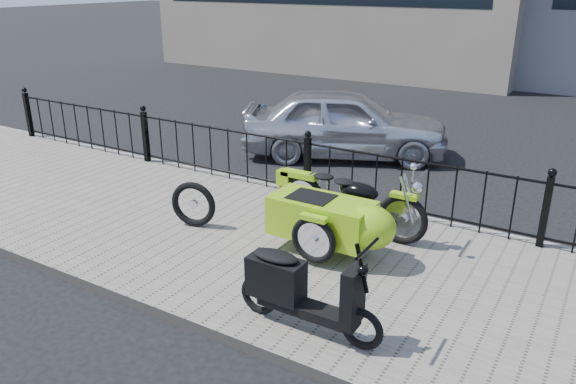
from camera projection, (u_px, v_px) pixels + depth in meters
The scene contains 8 objects.
ground at pixel (263, 232), 8.06m from camera, with size 120.00×120.00×0.00m, color black.
sidewalk at pixel (242, 241), 7.64m from camera, with size 30.00×3.80×0.12m, color gray.
curb at pixel (311, 196), 9.19m from camera, with size 30.00×0.10×0.12m, color gray.
iron_fence at pixel (307, 168), 8.89m from camera, with size 14.11×0.11×1.08m.
motorcycle_sidecar at pixel (339, 216), 7.08m from camera, with size 2.28×1.48×0.98m.
scooter at pixel (298, 290), 5.53m from camera, with size 1.60×0.47×1.08m.
spare_tire at pixel (193, 204), 7.84m from camera, with size 0.66×0.66×0.09m, color black.
sedan_car at pixel (345, 123), 11.19m from camera, with size 1.63×4.05×1.38m, color silver.
Camera 1 is at (4.09, -6.07, 3.43)m, focal length 35.00 mm.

